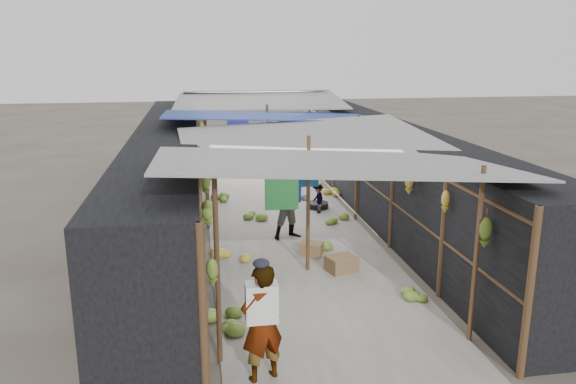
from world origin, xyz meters
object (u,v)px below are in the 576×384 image
shopper_blue (291,203)px  vendor_seated (318,199)px  black_basin (318,206)px  vendor_elderly (262,323)px  crate_near (312,249)px

shopper_blue → vendor_seated: bearing=45.8°
black_basin → vendor_elderly: 8.06m
vendor_seated → black_basin: bearing=160.5°
crate_near → black_basin: size_ratio=0.79×
black_basin → vendor_seated: 0.56m
crate_near → shopper_blue: size_ratio=0.27×
shopper_blue → vendor_seated: (1.00, 1.81, -0.42)m
vendor_elderly → vendor_seated: size_ratio=1.98×
crate_near → vendor_seated: vendor_seated is taller
vendor_elderly → shopper_blue: 5.55m
black_basin → vendor_elderly: bearing=-107.3°
black_basin → shopper_blue: bearing=-115.8°
crate_near → vendor_seated: size_ratio=0.56×
vendor_elderly → vendor_seated: 7.58m
vendor_elderly → shopper_blue: bearing=-124.7°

